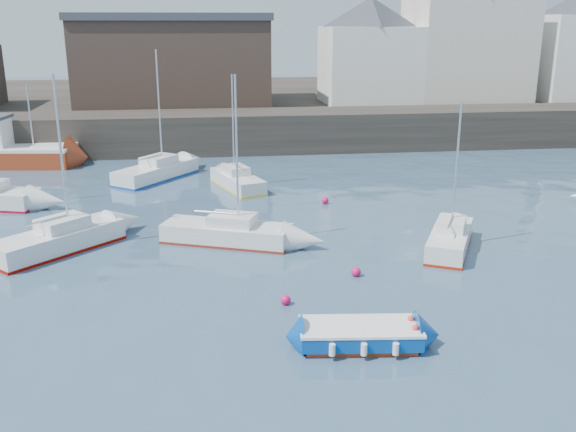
{
  "coord_description": "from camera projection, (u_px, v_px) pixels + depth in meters",
  "views": [
    {
      "loc": [
        -3.46,
        -14.88,
        9.75
      ],
      "look_at": [
        0.0,
        12.0,
        1.5
      ],
      "focal_mm": 40.0,
      "sensor_mm": 36.0,
      "label": 1
    }
  ],
  "objects": [
    {
      "name": "fishing_boat",
      "position": [
        7.0,
        150.0,
        44.87
      ],
      "size": [
        8.85,
        4.19,
        5.65
      ],
      "color": "#943317",
      "rests_on": "ground"
    },
    {
      "name": "sailboat_c",
      "position": [
        450.0,
        239.0,
        28.45
      ],
      "size": [
        3.66,
        5.1,
        6.49
      ],
      "color": "silver",
      "rests_on": "ground"
    },
    {
      "name": "sailboat_b",
      "position": [
        227.0,
        232.0,
        29.32
      ],
      "size": [
        6.18,
        3.92,
        7.6
      ],
      "color": "silver",
      "rests_on": "ground"
    },
    {
      "name": "bldg_east_a",
      "position": [
        467.0,
        32.0,
        57.11
      ],
      "size": [
        13.36,
        13.36,
        11.8
      ],
      "color": "beige",
      "rests_on": "land_strip"
    },
    {
      "name": "quay_wall",
      "position": [
        251.0,
        131.0,
        50.16
      ],
      "size": [
        90.0,
        5.0,
        3.0
      ],
      "primitive_type": "cube",
      "color": "#28231E",
      "rests_on": "ground"
    },
    {
      "name": "sailboat_a",
      "position": [
        59.0,
        239.0,
        28.26
      ],
      "size": [
        5.52,
        5.49,
        7.67
      ],
      "color": "silver",
      "rests_on": "ground"
    },
    {
      "name": "buoy_near",
      "position": [
        286.0,
        304.0,
        23.04
      ],
      "size": [
        0.37,
        0.37,
        0.37
      ],
      "primitive_type": "sphere",
      "color": "#D81155",
      "rests_on": "ground"
    },
    {
      "name": "sailboat_h",
      "position": [
        157.0,
        171.0,
        41.24
      ],
      "size": [
        5.4,
        6.22,
        8.09
      ],
      "color": "silver",
      "rests_on": "ground"
    },
    {
      "name": "buoy_mid",
      "position": [
        356.0,
        276.0,
        25.6
      ],
      "size": [
        0.39,
        0.39,
        0.39
      ],
      "primitive_type": "sphere",
      "color": "#D81155",
      "rests_on": "ground"
    },
    {
      "name": "land_strip",
      "position": [
        238.0,
        104.0,
        67.27
      ],
      "size": [
        90.0,
        32.0,
        2.8
      ],
      "primitive_type": "cube",
      "color": "#28231E",
      "rests_on": "ground"
    },
    {
      "name": "buoy_far",
      "position": [
        325.0,
        204.0,
        35.76
      ],
      "size": [
        0.4,
        0.4,
        0.4
      ],
      "primitive_type": "sphere",
      "color": "#D81155",
      "rests_on": "ground"
    },
    {
      "name": "sailboat_f",
      "position": [
        237.0,
        180.0,
        39.02
      ],
      "size": [
        3.28,
        5.47,
        6.77
      ],
      "color": "silver",
      "rests_on": "ground"
    },
    {
      "name": "water",
      "position": [
        344.0,
        396.0,
        17.39
      ],
      "size": [
        220.0,
        220.0,
        0.0
      ],
      "primitive_type": "plane",
      "color": "#2D4760",
      "rests_on": "ground"
    },
    {
      "name": "warehouse",
      "position": [
        174.0,
        59.0,
        55.52
      ],
      "size": [
        16.4,
        10.4,
        7.6
      ],
      "color": "#3D2D26",
      "rests_on": "land_strip"
    },
    {
      "name": "bldg_east_d",
      "position": [
        370.0,
        50.0,
        55.96
      ],
      "size": [
        11.14,
        11.14,
        8.95
      ],
      "color": "white",
      "rests_on": "land_strip"
    },
    {
      "name": "blue_dinghy",
      "position": [
        360.0,
        335.0,
        19.97
      ],
      "size": [
        3.93,
        2.16,
        0.72
      ],
      "color": "#943317",
      "rests_on": "ground"
    }
  ]
}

